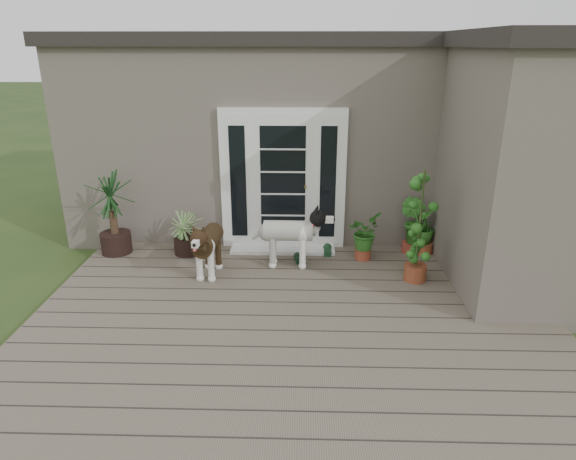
{
  "coord_description": "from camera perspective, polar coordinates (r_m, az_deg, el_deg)",
  "views": [
    {
      "loc": [
        0.09,
        -4.8,
        3.14
      ],
      "look_at": [
        -0.1,
        1.75,
        0.7
      ],
      "focal_mm": 31.31,
      "sensor_mm": 36.0,
      "label": 1
    }
  ],
  "objects": [
    {
      "name": "deck",
      "position": [
        6.05,
        0.59,
        -10.2
      ],
      "size": [
        6.2,
        4.6,
        0.12
      ],
      "primitive_type": "cube",
      "color": "#6B5B4C",
      "rests_on": "ground"
    },
    {
      "name": "sapling",
      "position": [
        6.78,
        14.73,
        0.56
      ],
      "size": [
        0.61,
        0.61,
        1.59
      ],
      "primitive_type": null,
      "rotation": [
        0.0,
        0.0,
        0.41
      ],
      "color": "#195317",
      "rests_on": "deck"
    },
    {
      "name": "white_dog",
      "position": [
        7.15,
        0.02,
        -1.17
      ],
      "size": [
        0.94,
        0.41,
        0.78
      ],
      "primitive_type": null,
      "rotation": [
        0.0,
        0.0,
        -1.58
      ],
      "color": "silver",
      "rests_on": "deck"
    },
    {
      "name": "herb_c",
      "position": [
        7.92,
        15.15,
        -0.61
      ],
      "size": [
        0.4,
        0.4,
        0.55
      ],
      "primitive_type": "imported",
      "rotation": [
        0.0,
        0.0,
        4.58
      ],
      "color": "#1A5B1F",
      "rests_on": "deck"
    },
    {
      "name": "roof_wing",
      "position": [
        6.9,
        27.24,
        18.81
      ],
      "size": [
        1.8,
        2.6,
        0.2
      ],
      "primitive_type": "cube",
      "color": "#2D2826",
      "rests_on": "house_wing"
    },
    {
      "name": "yucca",
      "position": [
        7.97,
        -19.31,
        1.78
      ],
      "size": [
        1.13,
        1.13,
        1.26
      ],
      "primitive_type": null,
      "rotation": [
        0.0,
        0.0,
        0.37
      ],
      "color": "black",
      "rests_on": "deck"
    },
    {
      "name": "herb_b",
      "position": [
        7.88,
        13.86,
        -0.3
      ],
      "size": [
        0.59,
        0.59,
        0.63
      ],
      "primitive_type": "imported",
      "rotation": [
        0.0,
        0.0,
        2.44
      ],
      "color": "#1B5418",
      "rests_on": "deck"
    },
    {
      "name": "herb_a",
      "position": [
        7.49,
        8.59,
        -0.98
      ],
      "size": [
        0.67,
        0.67,
        0.64
      ],
      "primitive_type": "imported",
      "rotation": [
        0.0,
        0.0,
        1.13
      ],
      "color": "#1A5017",
      "rests_on": "deck"
    },
    {
      "name": "house_wing",
      "position": [
        7.08,
        25.1,
        5.5
      ],
      "size": [
        1.6,
        2.4,
        3.1
      ],
      "primitive_type": "cube",
      "color": "#665E54",
      "rests_on": "ground"
    },
    {
      "name": "roof_main",
      "position": [
        9.45,
        1.18,
        20.77
      ],
      "size": [
        7.6,
        4.2,
        0.2
      ],
      "primitive_type": "cube",
      "color": "#2D2826",
      "rests_on": "house_main"
    },
    {
      "name": "door_step",
      "position": [
        7.81,
        -0.6,
        -2.15
      ],
      "size": [
        1.6,
        0.4,
        0.05
      ],
      "primitive_type": "cube",
      "color": "white",
      "rests_on": "deck"
    },
    {
      "name": "clog_left",
      "position": [
        7.42,
        1.21,
        -3.26
      ],
      "size": [
        0.18,
        0.3,
        0.08
      ],
      "primitive_type": null,
      "rotation": [
        0.0,
        0.0,
        0.19
      ],
      "color": "black",
      "rests_on": "deck"
    },
    {
      "name": "spider_plant",
      "position": [
        7.74,
        -11.43,
        -0.1
      ],
      "size": [
        0.84,
        0.84,
        0.72
      ],
      "primitive_type": null,
      "rotation": [
        0.0,
        0.0,
        0.28
      ],
      "color": "#96B16D",
      "rests_on": "deck"
    },
    {
      "name": "house_main",
      "position": [
        9.59,
        1.11,
        10.86
      ],
      "size": [
        7.4,
        4.0,
        3.1
      ],
      "primitive_type": "cube",
      "color": "#665E54",
      "rests_on": "ground"
    },
    {
      "name": "door_unit",
      "position": [
        7.66,
        -0.57,
        5.7
      ],
      "size": [
        1.9,
        0.14,
        2.15
      ],
      "primitive_type": "cube",
      "color": "white",
      "rests_on": "deck"
    },
    {
      "name": "brindle_dog",
      "position": [
        6.96,
        -9.01,
        -2.21
      ],
      "size": [
        0.46,
        0.93,
        0.75
      ],
      "primitive_type": null,
      "rotation": [
        0.0,
        0.0,
        3.05
      ],
      "color": "#372614",
      "rests_on": "deck"
    },
    {
      "name": "clog_right",
      "position": [
        7.71,
        4.52,
        -2.31
      ],
      "size": [
        0.16,
        0.34,
        0.1
      ],
      "primitive_type": null,
      "rotation": [
        0.0,
        0.0,
        -0.02
      ],
      "color": "#16371D",
      "rests_on": "deck"
    }
  ]
}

